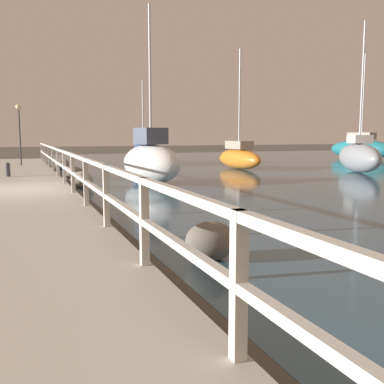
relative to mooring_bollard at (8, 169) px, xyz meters
The scene contains 14 objects.
ground_plane 4.60m from the mooring_bollard, 87.49° to the right, with size 120.00×120.00×0.00m, color #4C473D.
dock_walkway 4.58m from the mooring_bollard, 87.49° to the right, with size 3.35×36.00×0.27m.
railing 4.91m from the mooring_bollard, 68.72° to the right, with size 0.10×32.50×1.07m.
boulder_far_strip 12.86m from the mooring_bollard, 76.55° to the right, with size 0.77×0.69×0.57m.
boulder_mid_strip 3.52m from the mooring_bollard, 46.32° to the right, with size 0.78×0.70×0.58m.
boulder_near_dock 2.55m from the mooring_bollard, ahead, with size 0.74×0.66×0.55m.
boulder_downstream 7.62m from the mooring_bollard, 69.85° to the left, with size 0.75×0.68×0.57m.
mooring_bollard is the anchor object (origin of this frame).
dock_lamp 6.92m from the mooring_bollard, 85.49° to the left, with size 0.29×0.29×3.14m.
sailboat_teal 26.36m from the mooring_bollard, 19.76° to the left, with size 2.83×5.33×7.84m.
sailboat_blue 12.02m from the mooring_bollard, 49.62° to the left, with size 3.12×5.71×5.19m.
sailboat_white 5.49m from the mooring_bollard, 22.85° to the right, with size 2.39×3.36×6.53m.
sailboat_orange 12.06m from the mooring_bollard, 16.32° to the left, with size 1.15×4.44×6.34m.
sailboat_gray 16.05m from the mooring_bollard, ahead, with size 2.76×4.68×7.20m.
Camera 1 is at (0.19, -13.90, 1.84)m, focal length 42.00 mm.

